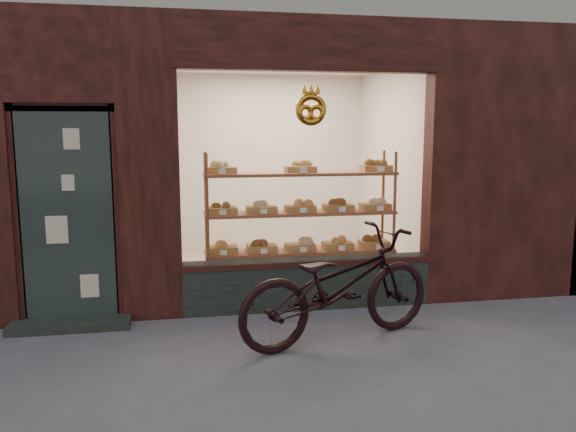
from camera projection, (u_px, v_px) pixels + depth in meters
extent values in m
plane|color=#45454B|center=(310.00, 401.00, 4.06)|extent=(90.00, 90.00, 0.00)
cube|color=#27322D|center=(308.00, 283.00, 6.16)|extent=(2.70, 0.25, 0.55)
cube|color=#25302E|center=(68.00, 216.00, 5.54)|extent=(0.90, 0.04, 2.15)
cube|color=#27322D|center=(71.00, 324.00, 5.55)|extent=(1.15, 0.35, 0.08)
torus|color=#C37A22|center=(311.00, 110.00, 5.78)|extent=(0.33, 0.07, 0.33)
cube|color=brown|center=(300.00, 292.00, 6.61)|extent=(2.20, 0.45, 0.04)
cube|color=brown|center=(300.00, 251.00, 6.54)|extent=(2.20, 0.45, 0.03)
cube|color=brown|center=(300.00, 213.00, 6.47)|extent=(2.20, 0.45, 0.04)
cube|color=brown|center=(300.00, 174.00, 6.40)|extent=(2.20, 0.45, 0.04)
cylinder|color=brown|center=(208.00, 231.00, 6.11)|extent=(0.04, 0.04, 1.70)
cylinder|color=brown|center=(394.00, 225.00, 6.49)|extent=(0.04, 0.04, 1.70)
cylinder|color=brown|center=(206.00, 225.00, 6.49)|extent=(0.04, 0.04, 1.70)
cylinder|color=brown|center=(382.00, 220.00, 6.87)|extent=(0.04, 0.04, 1.70)
cube|color=#A36E3A|center=(223.00, 249.00, 6.37)|extent=(0.34, 0.24, 0.07)
sphere|color=#B87837|center=(222.00, 242.00, 6.36)|extent=(0.11, 0.11, 0.11)
cube|color=white|center=(224.00, 253.00, 6.19)|extent=(0.07, 0.01, 0.05)
cube|color=#A36E3A|center=(262.00, 248.00, 6.45)|extent=(0.34, 0.24, 0.07)
sphere|color=#4B2B0D|center=(262.00, 241.00, 6.44)|extent=(0.11, 0.11, 0.11)
cube|color=white|center=(264.00, 251.00, 6.27)|extent=(0.07, 0.01, 0.05)
cube|color=#A36E3A|center=(300.00, 246.00, 6.53)|extent=(0.34, 0.24, 0.07)
sphere|color=tan|center=(300.00, 239.00, 6.52)|extent=(0.11, 0.11, 0.11)
cube|color=white|center=(303.00, 250.00, 6.35)|extent=(0.07, 0.01, 0.05)
cube|color=#A36E3A|center=(337.00, 245.00, 6.61)|extent=(0.34, 0.24, 0.07)
sphere|color=#B87837|center=(338.00, 238.00, 6.60)|extent=(0.11, 0.11, 0.11)
cube|color=white|center=(342.00, 248.00, 6.43)|extent=(0.07, 0.01, 0.05)
cube|color=#A36E3A|center=(374.00, 244.00, 6.69)|extent=(0.34, 0.24, 0.07)
sphere|color=#4B2B0D|center=(374.00, 237.00, 6.68)|extent=(0.11, 0.11, 0.11)
cube|color=white|center=(379.00, 247.00, 6.51)|extent=(0.08, 0.01, 0.05)
cube|color=#A36E3A|center=(222.00, 210.00, 6.30)|extent=(0.34, 0.24, 0.07)
sphere|color=#4B2B0D|center=(222.00, 203.00, 6.29)|extent=(0.11, 0.11, 0.11)
cube|color=white|center=(223.00, 212.00, 6.12)|extent=(0.07, 0.01, 0.06)
cube|color=#A36E3A|center=(262.00, 209.00, 6.38)|extent=(0.34, 0.24, 0.07)
sphere|color=tan|center=(261.00, 202.00, 6.37)|extent=(0.11, 0.11, 0.11)
cube|color=white|center=(264.00, 211.00, 6.20)|extent=(0.07, 0.01, 0.06)
cube|color=#A36E3A|center=(300.00, 208.00, 6.46)|extent=(0.34, 0.24, 0.07)
sphere|color=#B87837|center=(300.00, 201.00, 6.45)|extent=(0.11, 0.11, 0.11)
cube|color=white|center=(304.00, 210.00, 6.28)|extent=(0.07, 0.01, 0.06)
cube|color=#A36E3A|center=(338.00, 207.00, 6.54)|extent=(0.34, 0.24, 0.07)
sphere|color=#4B2B0D|center=(338.00, 200.00, 6.53)|extent=(0.11, 0.11, 0.11)
cube|color=white|center=(342.00, 209.00, 6.36)|extent=(0.07, 0.01, 0.06)
cube|color=#A36E3A|center=(375.00, 206.00, 6.62)|extent=(0.34, 0.24, 0.07)
sphere|color=tan|center=(375.00, 199.00, 6.61)|extent=(0.11, 0.11, 0.11)
cube|color=white|center=(380.00, 208.00, 6.44)|extent=(0.08, 0.01, 0.06)
cube|color=#A36E3A|center=(221.00, 170.00, 6.23)|extent=(0.34, 0.24, 0.07)
sphere|color=tan|center=(221.00, 162.00, 6.22)|extent=(0.11, 0.11, 0.11)
cube|color=white|center=(222.00, 171.00, 6.05)|extent=(0.07, 0.01, 0.06)
cube|color=#A36E3A|center=(300.00, 169.00, 6.39)|extent=(0.34, 0.24, 0.07)
sphere|color=#B87837|center=(300.00, 162.00, 6.38)|extent=(0.11, 0.11, 0.11)
cube|color=white|center=(304.00, 170.00, 6.21)|extent=(0.07, 0.01, 0.06)
cube|color=#A36E3A|center=(376.00, 168.00, 6.55)|extent=(0.34, 0.24, 0.07)
sphere|color=#4B2B0D|center=(376.00, 161.00, 6.54)|extent=(0.11, 0.11, 0.11)
cube|color=white|center=(381.00, 169.00, 6.37)|extent=(0.08, 0.01, 0.06)
imported|color=black|center=(338.00, 286.00, 5.16)|extent=(2.12, 1.26, 1.05)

